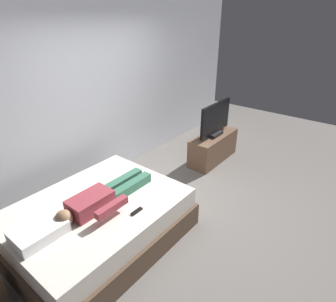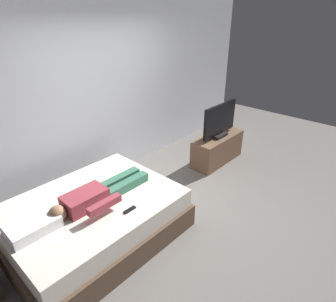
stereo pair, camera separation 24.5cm
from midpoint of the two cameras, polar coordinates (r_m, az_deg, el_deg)
The scene contains 8 objects.
ground_plane at distance 3.95m, azimuth 4.93°, elevation -12.98°, with size 10.00×10.00×0.00m, color slate.
back_wall at distance 4.68m, azimuth -8.55°, elevation 12.60°, with size 6.40×0.10×2.80m, color silver.
bed at distance 3.56m, azimuth -12.79°, elevation -13.29°, with size 1.99×1.53×0.54m.
pillow at distance 3.13m, azimuth -23.68°, elevation -13.69°, with size 0.48×0.34×0.12m, color white.
person at distance 3.31m, azimuth -12.31°, elevation -8.85°, with size 1.26×0.46×0.18m.
remote at distance 3.17m, azimuth -5.50°, elevation -11.78°, with size 0.15×0.04×0.02m, color black.
tv_stand at distance 5.22m, azimuth 11.25°, elevation 0.42°, with size 1.10×0.40×0.50m, color brown.
tv at distance 5.01m, azimuth 11.79°, elevation 5.91°, with size 0.88×0.20×0.59m.
Camera 2 is at (-2.38, -1.89, 2.51)m, focal length 30.17 mm.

